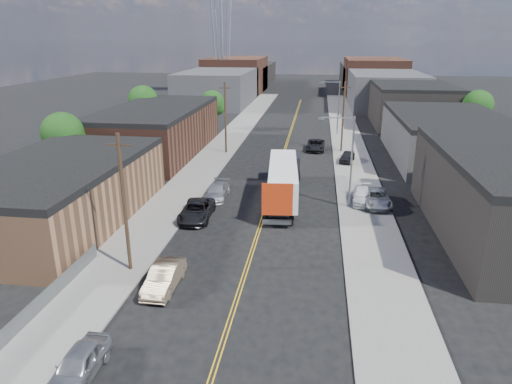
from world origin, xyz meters
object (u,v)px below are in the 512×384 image
(car_right_lot_a, at_px, (376,198))
(car_right_lot_b, at_px, (362,196))
(car_left_a, at_px, (79,365))
(car_left_d, at_px, (217,191))
(car_ahead_truck, at_px, (316,145))
(semi_truck, at_px, (284,177))
(car_left_c, at_px, (197,211))
(car_left_b, at_px, (164,277))
(car_right_lot_c, at_px, (347,157))

(car_right_lot_a, height_order, car_right_lot_b, car_right_lot_a)
(car_left_a, relative_size, car_left_d, 0.87)
(car_ahead_truck, bearing_deg, car_right_lot_b, -75.30)
(car_right_lot_a, xyz_separation_m, car_right_lot_b, (-1.29, 0.65, -0.07))
(semi_truck, bearing_deg, car_left_c, -143.13)
(semi_truck, distance_m, car_left_b, 19.90)
(car_left_a, xyz_separation_m, car_left_d, (1.05, 26.71, -0.01))
(car_left_c, relative_size, car_right_lot_a, 1.05)
(car_right_lot_a, bearing_deg, car_left_b, -134.14)
(car_right_lot_b, distance_m, car_right_lot_c, 15.62)
(car_left_d, xyz_separation_m, car_right_lot_c, (14.08, 15.91, 0.11))
(car_left_a, height_order, car_ahead_truck, car_ahead_truck)
(semi_truck, bearing_deg, car_right_lot_b, -7.64)
(car_left_d, relative_size, car_ahead_truck, 0.93)
(car_left_a, distance_m, car_left_c, 20.88)
(semi_truck, distance_m, car_right_lot_b, 8.06)
(car_left_c, height_order, car_ahead_truck, car_left_c)
(car_left_d, bearing_deg, car_right_lot_a, -1.05)
(car_left_a, height_order, car_right_lot_a, car_right_lot_a)
(car_right_lot_a, height_order, car_ahead_truck, car_right_lot_a)
(car_left_b, xyz_separation_m, car_ahead_truck, (9.50, 40.55, -0.03))
(semi_truck, xyz_separation_m, car_right_lot_b, (7.91, -0.44, -1.49))
(car_left_b, relative_size, car_left_c, 0.83)
(car_left_c, relative_size, car_right_lot_c, 1.41)
(semi_truck, xyz_separation_m, car_ahead_truck, (3.00, 21.80, -1.57))
(car_left_c, distance_m, car_ahead_truck, 30.27)
(car_left_c, xyz_separation_m, car_right_lot_a, (16.69, 5.49, 0.11))
(car_left_d, distance_m, car_right_lot_a, 16.05)
(car_left_d, bearing_deg, car_ahead_truck, 66.61)
(car_left_a, xyz_separation_m, car_right_lot_c, (15.13, 42.62, 0.09))
(car_left_b, relative_size, car_right_lot_c, 1.17)
(car_right_lot_a, bearing_deg, car_ahead_truck, 102.64)
(car_left_b, xyz_separation_m, car_left_d, (-0.35, 18.00, -0.05))
(car_left_b, distance_m, car_right_lot_c, 36.59)
(car_left_b, bearing_deg, car_right_lot_c, 68.54)
(semi_truck, relative_size, car_left_b, 3.28)
(car_left_d, relative_size, car_right_lot_b, 1.06)
(car_left_b, height_order, car_right_lot_a, car_right_lot_a)
(semi_truck, relative_size, car_right_lot_a, 2.86)
(car_left_b, distance_m, car_right_lot_b, 23.30)
(car_right_lot_a, bearing_deg, semi_truck, 170.70)
(car_left_a, distance_m, car_left_b, 8.82)
(semi_truck, distance_m, car_right_lot_a, 9.37)
(car_left_a, bearing_deg, car_right_lot_c, 70.94)
(car_right_lot_c, bearing_deg, car_ahead_truck, 133.96)
(car_right_lot_c, bearing_deg, car_right_lot_a, -71.66)
(car_left_b, bearing_deg, car_right_lot_b, 52.37)
(car_right_lot_a, bearing_deg, car_right_lot_b, 150.58)
(semi_truck, height_order, car_left_a, semi_truck)
(car_left_a, height_order, car_left_b, car_left_b)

